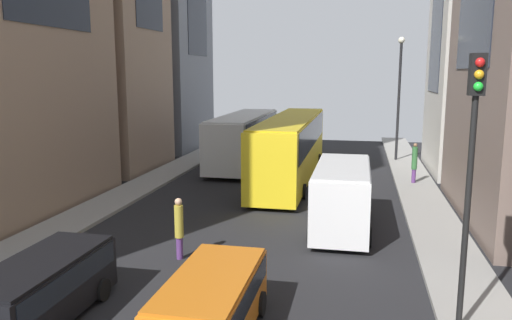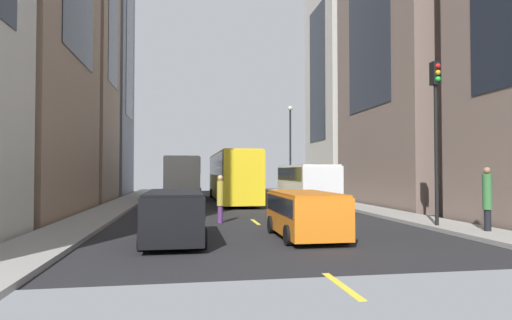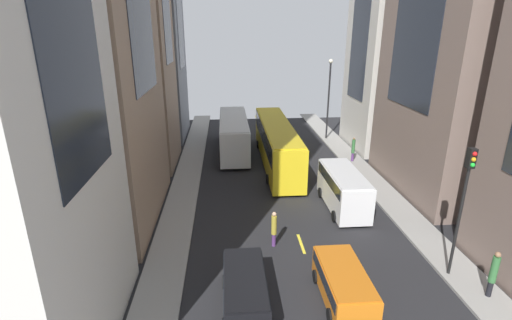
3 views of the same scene
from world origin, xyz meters
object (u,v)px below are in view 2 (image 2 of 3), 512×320
(streetcar_yellow, at_px, (231,173))
(pedestrian_walking_far, at_px, (220,197))
(car_orange_0, at_px, (305,211))
(pedestrian_crossing_near, at_px, (319,183))
(delivery_van_white, at_px, (307,184))
(car_black_1, at_px, (174,212))
(traffic_light_near_corner, at_px, (436,112))
(pedestrian_waiting_curb, at_px, (487,197))
(city_bus_white, at_px, (183,174))

(streetcar_yellow, bearing_deg, pedestrian_walking_far, -98.04)
(car_orange_0, relative_size, pedestrian_crossing_near, 1.92)
(delivery_van_white, xyz_separation_m, car_orange_0, (-2.63, -8.82, -0.61))
(car_orange_0, bearing_deg, car_black_1, -178.23)
(traffic_light_near_corner, bearing_deg, pedestrian_walking_far, 157.64)
(delivery_van_white, distance_m, car_black_1, 11.34)
(streetcar_yellow, relative_size, traffic_light_near_corner, 2.33)
(delivery_van_white, relative_size, pedestrian_waiting_curb, 2.58)
(pedestrian_waiting_curb, xyz_separation_m, pedestrian_crossing_near, (-0.29, 18.03, -0.04))
(car_black_1, bearing_deg, pedestrian_waiting_curb, -1.63)
(pedestrian_waiting_curb, bearing_deg, car_orange_0, 72.93)
(car_orange_0, height_order, pedestrian_crossing_near, pedestrian_crossing_near)
(car_orange_0, xyz_separation_m, car_black_1, (-4.31, -0.13, 0.04))
(car_orange_0, distance_m, pedestrian_waiting_curb, 6.51)
(car_black_1, bearing_deg, traffic_light_near_corner, 7.91)
(car_black_1, bearing_deg, pedestrian_crossing_near, 59.35)
(pedestrian_waiting_curb, bearing_deg, traffic_light_near_corner, 13.35)
(car_black_1, relative_size, pedestrian_crossing_near, 2.02)
(car_black_1, height_order, pedestrian_crossing_near, pedestrian_crossing_near)
(streetcar_yellow, height_order, pedestrian_walking_far, streetcar_yellow)
(pedestrian_waiting_curb, height_order, traffic_light_near_corner, traffic_light_near_corner)
(delivery_van_white, bearing_deg, car_black_1, -127.78)
(streetcar_yellow, bearing_deg, car_orange_0, -88.09)
(pedestrian_walking_far, distance_m, pedestrian_crossing_near, 15.63)
(pedestrian_waiting_curb, bearing_deg, car_black_1, 75.19)
(pedestrian_waiting_curb, distance_m, pedestrian_crossing_near, 18.04)
(car_orange_0, distance_m, pedestrian_crossing_near, 18.65)
(pedestrian_crossing_near, xyz_separation_m, traffic_light_near_corner, (-0.55, -16.34, 3.22))
(city_bus_white, distance_m, delivery_van_white, 14.54)
(pedestrian_waiting_curb, relative_size, traffic_light_near_corner, 0.35)
(streetcar_yellow, bearing_deg, pedestrian_crossing_near, -3.05)
(city_bus_white, distance_m, streetcar_yellow, 5.18)
(delivery_van_white, xyz_separation_m, pedestrian_walking_far, (-5.11, -4.23, -0.39))
(streetcar_yellow, bearing_deg, car_black_1, -101.60)
(city_bus_white, distance_m, car_orange_0, 22.06)
(car_orange_0, xyz_separation_m, traffic_light_near_corner, (5.64, 1.25, 3.63))
(delivery_van_white, relative_size, car_orange_0, 1.38)
(city_bus_white, relative_size, traffic_light_near_corner, 1.75)
(pedestrian_waiting_curb, xyz_separation_m, pedestrian_walking_far, (-8.97, 5.03, -0.23))
(delivery_van_white, bearing_deg, car_orange_0, -106.58)
(pedestrian_walking_far, bearing_deg, car_black_1, -142.58)
(car_black_1, distance_m, pedestrian_waiting_curb, 10.81)
(car_black_1, xyz_separation_m, pedestrian_waiting_curb, (10.79, -0.31, 0.40))
(car_black_1, height_order, pedestrian_waiting_curb, pedestrian_waiting_curb)
(city_bus_white, xyz_separation_m, delivery_van_white, (6.89, -12.80, -0.49))
(pedestrian_walking_far, bearing_deg, pedestrian_crossing_near, 24.83)
(car_orange_0, height_order, pedestrian_walking_far, pedestrian_walking_far)
(car_orange_0, distance_m, traffic_light_near_corner, 6.82)
(car_black_1, xyz_separation_m, traffic_light_near_corner, (9.95, 1.38, 3.59))
(car_black_1, distance_m, pedestrian_crossing_near, 20.61)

